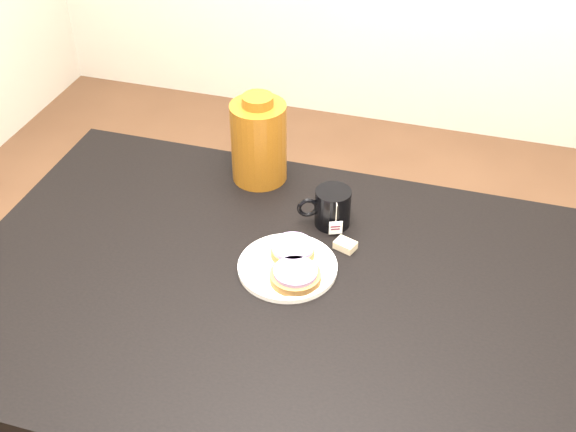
{
  "coord_description": "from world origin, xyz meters",
  "views": [
    {
      "loc": [
        0.3,
        -1.03,
        1.77
      ],
      "look_at": [
        -0.05,
        0.16,
        0.81
      ],
      "focal_mm": 45.0,
      "sensor_mm": 36.0,
      "label": 1
    }
  ],
  "objects": [
    {
      "name": "table",
      "position": [
        0.0,
        0.0,
        0.67
      ],
      "size": [
        1.4,
        0.9,
        0.75
      ],
      "color": "black",
      "rests_on": "ground_plane"
    },
    {
      "name": "plate",
      "position": [
        -0.02,
        0.06,
        0.76
      ],
      "size": [
        0.21,
        0.21,
        0.02
      ],
      "color": "white",
      "rests_on": "table"
    },
    {
      "name": "bagel_back",
      "position": [
        -0.02,
        0.09,
        0.77
      ],
      "size": [
        0.1,
        0.1,
        0.03
      ],
      "color": "brown",
      "rests_on": "plate"
    },
    {
      "name": "bagel_front",
      "position": [
        0.01,
        0.02,
        0.77
      ],
      "size": [
        0.15,
        0.15,
        0.03
      ],
      "color": "brown",
      "rests_on": "plate"
    },
    {
      "name": "mug",
      "position": [
        0.03,
        0.23,
        0.8
      ],
      "size": [
        0.13,
        0.11,
        0.09
      ],
      "rotation": [
        0.0,
        0.0,
        0.4
      ],
      "color": "black",
      "rests_on": "table"
    },
    {
      "name": "teabag_pouch",
      "position": [
        0.08,
        0.16,
        0.76
      ],
      "size": [
        0.05,
        0.05,
        0.02
      ],
      "primitive_type": "cube",
      "rotation": [
        0.0,
        0.0,
        -0.34
      ],
      "color": "#C6B793",
      "rests_on": "table"
    },
    {
      "name": "bagel_package",
      "position": [
        -0.19,
        0.36,
        0.85
      ],
      "size": [
        0.15,
        0.15,
        0.22
      ],
      "rotation": [
        0.0,
        0.0,
        0.17
      ],
      "color": "#5C310C",
      "rests_on": "table"
    }
  ]
}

